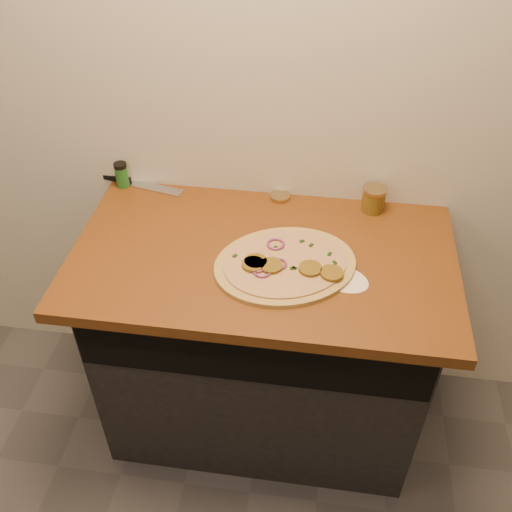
# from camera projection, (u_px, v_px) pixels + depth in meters

# --- Properties ---
(cabinet) EXTENTS (1.10, 0.60, 0.86)m
(cabinet) POSITION_uv_depth(u_px,v_px,m) (263.00, 344.00, 2.11)
(cabinet) COLOR black
(cabinet) RESTS_ON ground
(countertop) EXTENTS (1.20, 0.70, 0.04)m
(countertop) POSITION_uv_depth(u_px,v_px,m) (263.00, 257.00, 1.79)
(countertop) COLOR brown
(countertop) RESTS_ON cabinet
(pizza) EXTENTS (0.56, 0.56, 0.03)m
(pizza) POSITION_uv_depth(u_px,v_px,m) (285.00, 264.00, 1.72)
(pizza) COLOR tan
(pizza) RESTS_ON countertop
(chefs_knife) EXTENTS (0.33, 0.10, 0.02)m
(chefs_knife) POSITION_uv_depth(u_px,v_px,m) (133.00, 182.00, 2.07)
(chefs_knife) COLOR #B7BAC1
(chefs_knife) RESTS_ON countertop
(mason_jar_lid) EXTENTS (0.09, 0.09, 0.02)m
(mason_jar_lid) POSITION_uv_depth(u_px,v_px,m) (280.00, 197.00, 2.00)
(mason_jar_lid) COLOR tan
(mason_jar_lid) RESTS_ON countertop
(salsa_jar) EXTENTS (0.08, 0.08, 0.09)m
(salsa_jar) POSITION_uv_depth(u_px,v_px,m) (374.00, 199.00, 1.92)
(salsa_jar) COLOR #97290F
(salsa_jar) RESTS_ON countertop
(spice_shaker) EXTENTS (0.05, 0.05, 0.09)m
(spice_shaker) POSITION_uv_depth(u_px,v_px,m) (122.00, 175.00, 2.03)
(spice_shaker) COLOR #1F6223
(spice_shaker) RESTS_ON countertop
(flour_spill) EXTENTS (0.21, 0.21, 0.00)m
(flour_spill) POSITION_uv_depth(u_px,v_px,m) (342.00, 279.00, 1.69)
(flour_spill) COLOR white
(flour_spill) RESTS_ON countertop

